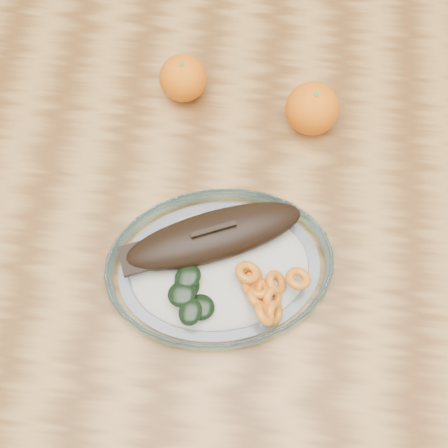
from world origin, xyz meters
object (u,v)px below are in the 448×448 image
Objects in this scene: dining_table at (193,214)px; plated_meal at (219,265)px; orange_left at (183,78)px; orange_right at (312,109)px.

plated_meal reaches higher than dining_table.
dining_table is 17.06× the size of orange_left.
orange_left is at bearing 94.42° from plated_meal.
dining_table is 0.25m from orange_right.
orange_right reaches higher than orange_left.
orange_left is (-0.08, 0.28, 0.02)m from plated_meal.
plated_meal is at bearing -114.55° from orange_right.
orange_left reaches higher than dining_table.
orange_right is (0.19, -0.04, 0.00)m from orange_left.
dining_table is 1.88× the size of plated_meal.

